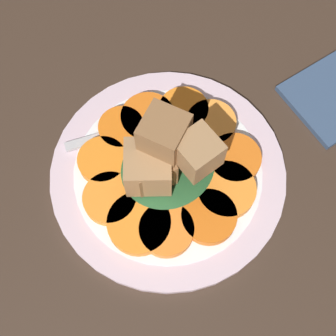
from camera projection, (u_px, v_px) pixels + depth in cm
name	position (u px, v px, depth cm)	size (l,w,h in cm)	color
table_slab	(168.00, 178.00, 54.92)	(120.00, 120.00, 2.00)	#38281E
plate	(168.00, 173.00, 53.51)	(26.86, 26.86, 1.05)	silver
carrot_slice_0	(167.00, 230.00, 49.66)	(5.89, 5.89, 1.39)	orange
carrot_slice_1	(209.00, 217.00, 50.20)	(6.01, 6.01, 1.39)	orange
carrot_slice_2	(226.00, 190.00, 51.38)	(6.51, 6.51, 1.39)	orange
carrot_slice_3	(234.00, 159.00, 52.81)	(5.99, 5.99, 1.39)	orange
carrot_slice_4	(211.00, 124.00, 54.52)	(5.82, 5.82, 1.39)	orange
carrot_slice_5	(184.00, 111.00, 55.19)	(5.83, 5.83, 1.39)	orange
carrot_slice_6	(148.00, 118.00, 54.80)	(6.34, 6.34, 1.39)	orange
carrot_slice_7	(122.00, 129.00, 54.27)	(5.33, 5.33, 1.39)	orange
carrot_slice_8	(103.00, 161.00, 52.72)	(5.56, 5.56, 1.39)	orange
carrot_slice_9	(110.00, 199.00, 51.00)	(5.89, 5.89, 1.39)	orange
carrot_slice_10	(139.00, 223.00, 49.93)	(6.86, 6.86, 1.39)	orange
center_pile	(164.00, 161.00, 49.35)	(11.50, 10.35, 10.46)	#235128
fork	(143.00, 125.00, 55.02)	(17.76, 6.25, 0.40)	#B2B2B7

